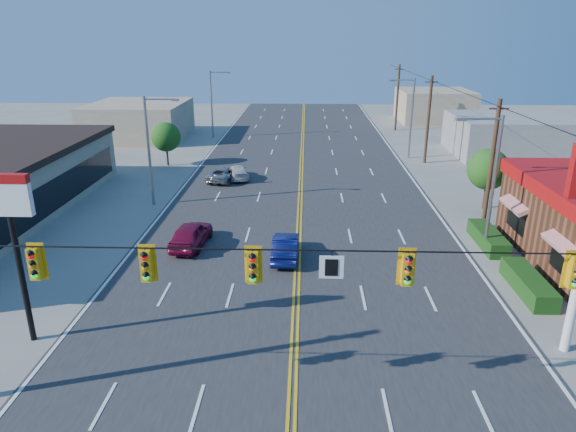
{
  "coord_description": "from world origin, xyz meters",
  "views": [
    {
      "loc": [
        0.37,
        -14.22,
        12.19
      ],
      "look_at": [
        -0.6,
        13.65,
        2.2
      ],
      "focal_mm": 32.0,
      "sensor_mm": 36.0,
      "label": 1
    }
  ],
  "objects_px": {
    "pizza_hut_sign": "(12,224)",
    "car_white": "(238,173)",
    "car_blue": "(286,248)",
    "car_magenta": "(191,235)",
    "car_silver": "(224,174)",
    "signal_span": "(288,283)"
  },
  "relations": [
    {
      "from": "car_blue",
      "to": "car_magenta",
      "type": "bearing_deg",
      "value": -14.02
    },
    {
      "from": "car_magenta",
      "to": "car_blue",
      "type": "relative_size",
      "value": 1.07
    },
    {
      "from": "car_magenta",
      "to": "car_blue",
      "type": "distance_m",
      "value": 5.95
    },
    {
      "from": "pizza_hut_sign",
      "to": "car_magenta",
      "type": "distance_m",
      "value": 11.95
    },
    {
      "from": "car_white",
      "to": "signal_span",
      "type": "bearing_deg",
      "value": 85.86
    },
    {
      "from": "car_magenta",
      "to": "pizza_hut_sign",
      "type": "bearing_deg",
      "value": 71.19
    },
    {
      "from": "pizza_hut_sign",
      "to": "car_white",
      "type": "relative_size",
      "value": 1.69
    },
    {
      "from": "pizza_hut_sign",
      "to": "car_silver",
      "type": "height_order",
      "value": "pizza_hut_sign"
    },
    {
      "from": "signal_span",
      "to": "pizza_hut_sign",
      "type": "bearing_deg",
      "value": 159.81
    },
    {
      "from": "pizza_hut_sign",
      "to": "car_silver",
      "type": "bearing_deg",
      "value": 80.01
    },
    {
      "from": "car_blue",
      "to": "signal_span",
      "type": "bearing_deg",
      "value": 93.85
    },
    {
      "from": "car_blue",
      "to": "car_silver",
      "type": "relative_size",
      "value": 0.94
    },
    {
      "from": "car_blue",
      "to": "car_silver",
      "type": "height_order",
      "value": "car_blue"
    },
    {
      "from": "pizza_hut_sign",
      "to": "car_white",
      "type": "bearing_deg",
      "value": 77.9
    },
    {
      "from": "signal_span",
      "to": "car_white",
      "type": "height_order",
      "value": "signal_span"
    },
    {
      "from": "pizza_hut_sign",
      "to": "car_silver",
      "type": "xyz_separation_m",
      "value": [
        4.34,
        24.65,
        -4.58
      ]
    },
    {
      "from": "pizza_hut_sign",
      "to": "car_blue",
      "type": "distance_m",
      "value": 14.12
    },
    {
      "from": "pizza_hut_sign",
      "to": "car_white",
      "type": "distance_m",
      "value": 26.31
    },
    {
      "from": "car_magenta",
      "to": "car_silver",
      "type": "relative_size",
      "value": 1.01
    },
    {
      "from": "car_blue",
      "to": "car_white",
      "type": "xyz_separation_m",
      "value": [
        -4.87,
        16.78,
        -0.08
      ]
    },
    {
      "from": "pizza_hut_sign",
      "to": "car_blue",
      "type": "height_order",
      "value": "pizza_hut_sign"
    },
    {
      "from": "car_blue",
      "to": "car_white",
      "type": "relative_size",
      "value": 1.01
    }
  ]
}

